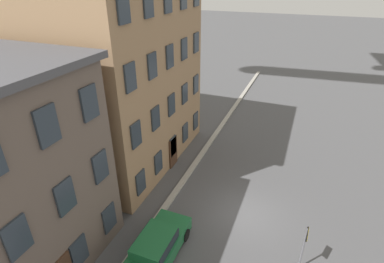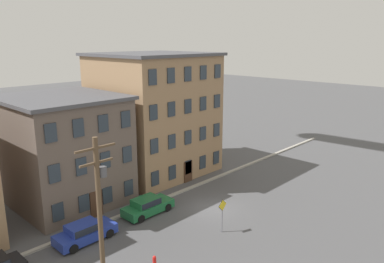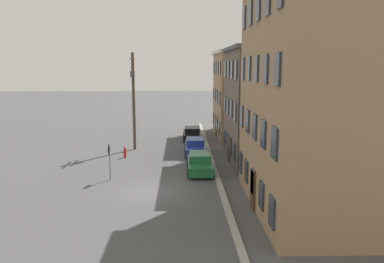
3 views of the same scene
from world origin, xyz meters
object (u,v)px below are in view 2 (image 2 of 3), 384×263
Objects in this scene: car_green at (147,205)px; fire_hydrant at (154,263)px; caution_sign at (222,211)px; utility_pole at (100,209)px; car_blue at (85,232)px.

fire_hydrant is (-4.70, -6.39, -0.27)m from car_green.
caution_sign is at bearing -73.38° from car_green.
fire_hydrant is at bearing -7.79° from utility_pole.
utility_pole is (-8.07, -5.93, 4.45)m from car_green.
caution_sign reaches higher than car_green.
car_green is at bearing 36.31° from utility_pole.
utility_pole is at bearing 176.98° from caution_sign.
utility_pole reaches higher than car_green.
fire_hydrant is at bearing -78.81° from car_blue.
car_blue is 4.58× the size of fire_hydrant.
car_blue is 10.14m from caution_sign.
fire_hydrant is (3.36, -0.46, -4.71)m from utility_pole.
fire_hydrant is (1.24, -6.25, -0.27)m from car_blue.
fire_hydrant is (-6.63, 0.07, -1.29)m from caution_sign.
utility_pole is (-9.99, 0.53, 3.43)m from caution_sign.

